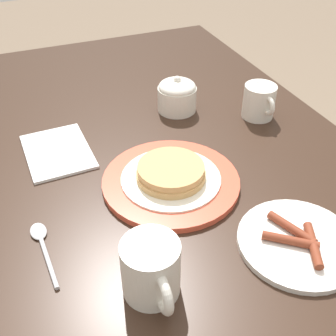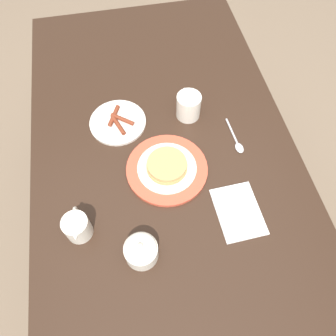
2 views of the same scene
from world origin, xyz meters
name	(u,v)px [view 1 (image 1 of 2)]	position (x,y,z in m)	size (l,w,h in m)	color
dining_table	(177,241)	(0.00, 0.00, 0.62)	(1.60, 0.85, 0.73)	#332116
pancake_plate	(171,178)	(-0.05, 0.01, 0.74)	(0.25, 0.25, 0.04)	#DB5138
side_plate_bacon	(298,242)	(0.17, 0.13, 0.73)	(0.19, 0.19, 0.02)	silver
coffee_mug	(152,270)	(0.16, -0.11, 0.77)	(0.11, 0.08, 0.09)	silver
creamer_pitcher	(259,100)	(-0.20, 0.28, 0.77)	(0.11, 0.07, 0.09)	silver
sugar_bowl	(177,95)	(-0.29, 0.12, 0.77)	(0.09, 0.09, 0.09)	silver
napkin	(58,151)	(-0.23, -0.17, 0.73)	(0.17, 0.13, 0.01)	white
spoon	(42,242)	(0.01, -0.24, 0.73)	(0.14, 0.03, 0.01)	silver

